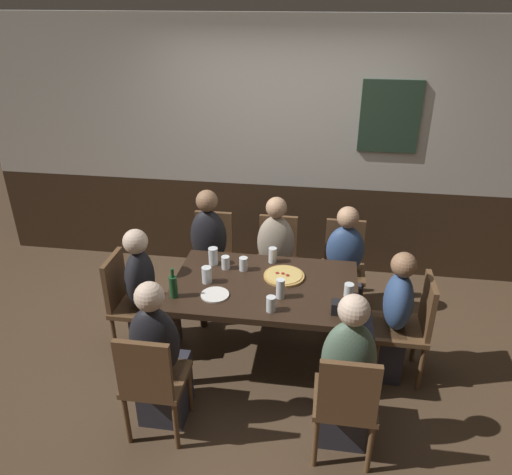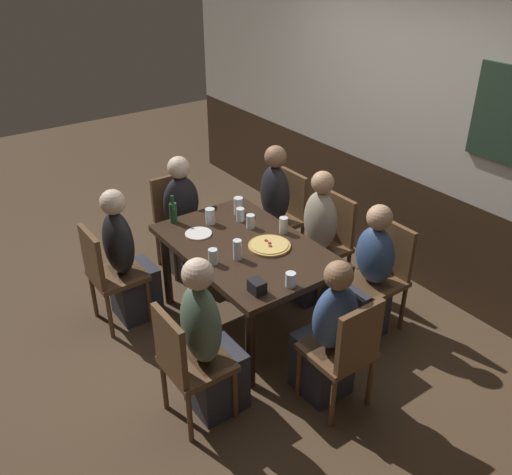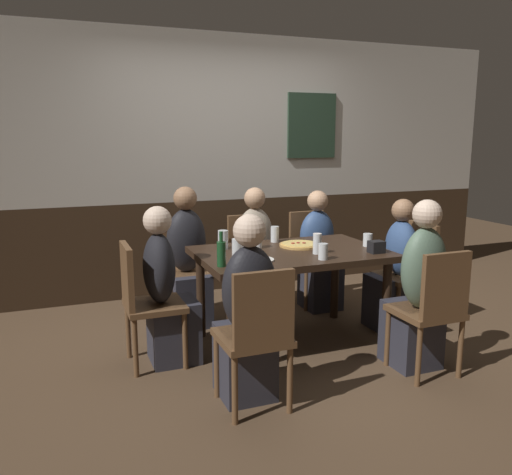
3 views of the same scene
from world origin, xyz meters
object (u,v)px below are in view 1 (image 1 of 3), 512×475
at_px(person_head_east, 388,325).
at_px(person_mid_far, 275,266).
at_px(person_left_far, 208,260).
at_px(beer_glass_tall, 349,290).
at_px(beer_glass_half, 213,257).
at_px(person_right_far, 343,274).
at_px(chair_left_near, 152,379).
at_px(chair_right_far, 343,262).
at_px(tumbler_water, 244,265).
at_px(dining_table, 265,294).
at_px(pint_glass_stout, 226,263).
at_px(pint_glass_pale, 271,305).
at_px(chair_head_east, 410,323).
at_px(chair_mid_far, 277,257).
at_px(beer_bottle_green, 173,286).
at_px(tumbler_short, 280,290).
at_px(pizza, 284,276).
at_px(plate_white_large, 215,295).
at_px(person_head_west, 148,302).
at_px(condiment_caddy, 339,307).
at_px(person_left_near, 160,363).
at_px(highball_clear, 273,256).
at_px(chair_right_near, 346,400).
at_px(chair_head_west, 129,299).
at_px(chair_left_far, 212,252).
at_px(person_right_near, 346,381).
at_px(pint_glass_amber, 207,276).

xyz_separation_m(person_head_east, person_mid_far, (-0.97, 0.72, 0.03)).
relative_size(person_left_far, beer_glass_tall, 11.61).
distance_m(person_mid_far, beer_glass_half, 0.73).
xyz_separation_m(person_right_far, beer_glass_tall, (0.01, -0.78, 0.32)).
bearing_deg(chair_left_near, chair_right_far, 54.48).
distance_m(chair_right_far, tumbler_water, 1.12).
bearing_deg(chair_right_far, dining_table, -125.52).
height_order(pint_glass_stout, pint_glass_pale, pint_glass_pale).
relative_size(person_right_far, tumbler_water, 9.78).
height_order(chair_head_east, chair_mid_far, same).
bearing_deg(chair_left_near, pint_glass_stout, 75.35).
distance_m(beer_glass_tall, beer_bottle_green, 1.30).
bearing_deg(person_left_far, tumbler_short, -49.02).
height_order(pizza, plate_white_large, pizza).
bearing_deg(person_head_west, condiment_caddy, -10.87).
xyz_separation_m(person_head_east, pint_glass_pale, (-0.88, -0.34, 0.33)).
xyz_separation_m(beer_glass_half, beer_bottle_green, (-0.18, -0.52, 0.03)).
relative_size(chair_mid_far, person_left_near, 0.76).
relative_size(chair_mid_far, beer_bottle_green, 3.68).
xyz_separation_m(person_head_west, tumbler_short, (1.10, -0.16, 0.33)).
bearing_deg(beer_glass_tall, chair_right_far, 90.52).
relative_size(pint_glass_stout, highball_clear, 0.84).
bearing_deg(tumbler_water, person_left_near, -115.26).
relative_size(chair_right_near, chair_head_west, 1.00).
bearing_deg(person_left_far, chair_head_west, -124.86).
bearing_deg(chair_head_east, beer_bottle_green, -171.44).
height_order(chair_head_west, tumbler_water, chair_head_west).
bearing_deg(person_right_far, beer_glass_tall, -89.37).
bearing_deg(beer_glass_half, chair_left_far, 104.73).
bearing_deg(dining_table, person_right_near, -48.88).
relative_size(pint_glass_amber, condiment_caddy, 1.20).
relative_size(tumbler_short, highball_clear, 1.18).
distance_m(person_head_west, pizza, 1.14).
relative_size(chair_mid_far, pint_glass_amber, 6.64).
relative_size(chair_mid_far, pizza, 2.71).
bearing_deg(chair_head_west, chair_right_far, 26.60).
bearing_deg(chair_right_far, person_left_near, -128.17).
distance_m(chair_head_east, pizza, 1.03).
xyz_separation_m(chair_left_near, person_left_near, (0.00, 0.16, -0.00)).
xyz_separation_m(pint_glass_stout, beer_glass_half, (-0.12, 0.06, 0.02)).
bearing_deg(person_right_near, person_head_west, 155.72).
xyz_separation_m(chair_left_near, person_mid_far, (0.63, 1.60, -0.01)).
height_order(person_head_west, pint_glass_stout, person_head_west).
relative_size(pizza, plate_white_large, 1.53).
relative_size(person_right_near, tumbler_short, 7.77).
bearing_deg(person_left_far, pint_glass_stout, -61.93).
bearing_deg(dining_table, pizza, 43.52).
bearing_deg(tumbler_short, pizza, 90.01).
distance_m(person_right_far, pint_glass_amber, 1.36).
bearing_deg(chair_left_near, chair_right_near, 0.00).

